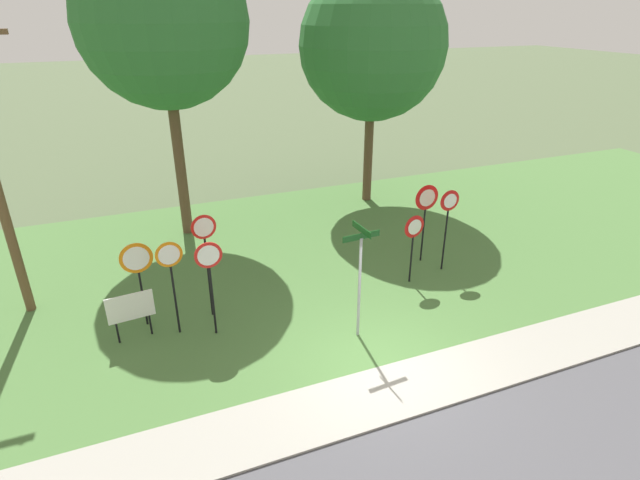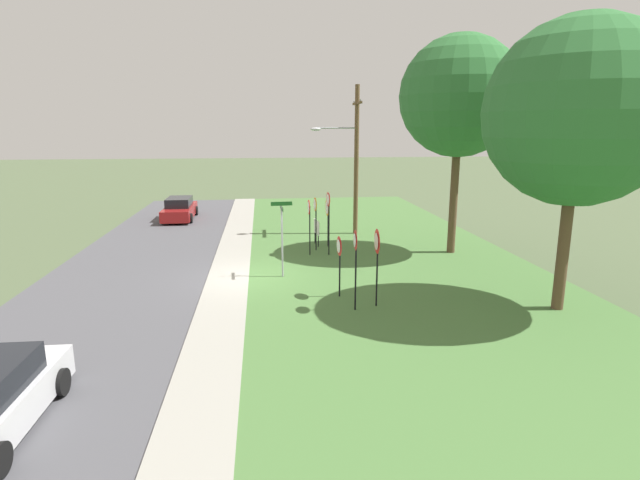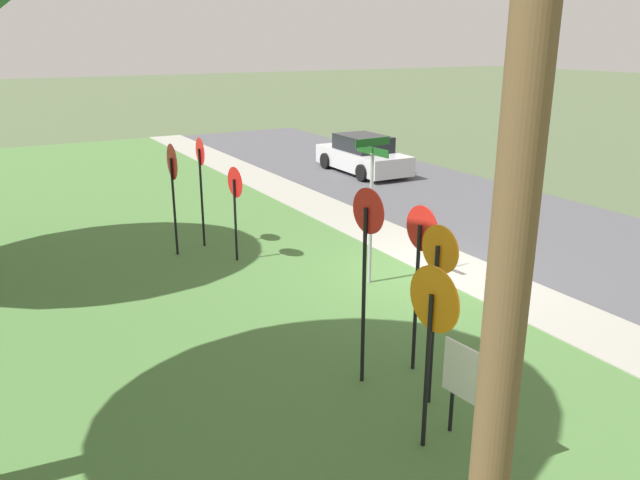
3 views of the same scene
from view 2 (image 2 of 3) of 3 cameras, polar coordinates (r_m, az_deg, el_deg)
The scene contains 17 objects.
ground_plane at distance 19.54m, azimuth -8.17°, elevation -4.35°, with size 160.00×160.00×0.00m, color #4C5B3D.
road_asphalt at distance 20.26m, azimuth -21.90°, elevation -4.54°, with size 44.00×6.40×0.01m, color #4C4C51.
sidewalk_strip at distance 19.57m, azimuth -10.52°, elevation -4.32°, with size 44.00×1.60×0.06m, color #99968C.
grass_median at distance 20.26m, azimuth 9.08°, elevation -3.71°, with size 44.00×12.00×0.04m, color #477038.
stop_sign_near_left at distance 22.32m, azimuth -1.26°, elevation 2.82°, with size 0.66×0.10×2.53m.
stop_sign_near_right at distance 23.19m, azimuth -0.53°, elevation 3.15°, with size 0.63×0.11×2.52m.
stop_sign_far_left at distance 22.31m, azimuth 0.98°, elevation 3.39°, with size 0.63×0.12×2.86m.
stop_sign_far_center at distance 24.00m, azimuth 0.86°, elevation 3.21°, with size 0.79×0.11×2.32m.
yield_sign_near_left at distance 15.44m, azimuth 4.06°, elevation -1.32°, with size 0.64×0.10×2.60m.
yield_sign_near_right at distance 16.75m, azimuth 2.19°, elevation -1.43°, with size 0.67×0.12×2.12m.
yield_sign_far_left at distance 15.86m, azimuth 6.52°, elevation -0.99°, with size 0.80×0.10×2.56m.
street_name_post at distance 19.05m, azimuth -4.39°, elevation 0.86°, with size 0.96×0.82×2.94m.
utility_pole at distance 26.80m, azimuth 3.80°, elevation 9.76°, with size 2.10×2.58×7.87m.
notice_board at distance 24.40m, azimuth -0.39°, elevation 1.33°, with size 1.10×0.14×1.25m.
oak_tree_left at distance 23.33m, azimuth 15.76°, elevation 15.55°, with size 5.27×5.27×9.65m.
oak_tree_right at distance 16.89m, azimuth 27.57°, elevation 12.82°, with size 5.56×5.56×8.89m.
parked_hatchback_near at distance 32.89m, azimuth -15.83°, elevation 3.41°, with size 4.64×1.93×1.39m.
Camera 2 is at (18.68, 0.59, 5.70)m, focal length 27.85 mm.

